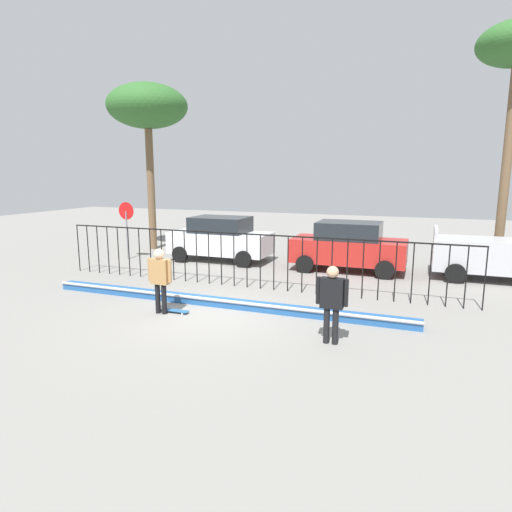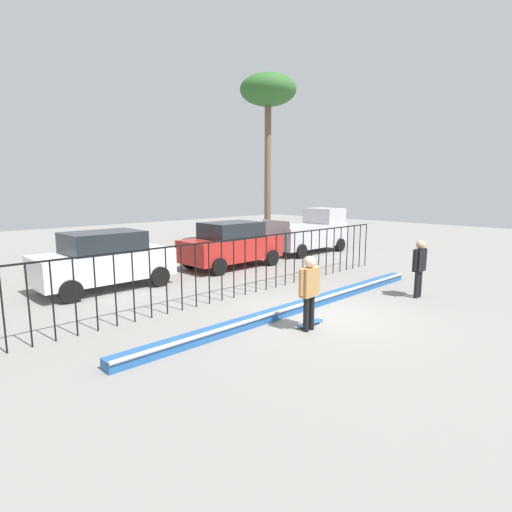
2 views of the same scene
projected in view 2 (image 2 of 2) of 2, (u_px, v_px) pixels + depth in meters
ground_plane at (322, 316)px, 10.61m from camera, size 60.00×60.00×0.00m
bowl_coping_ledge at (301, 306)px, 11.09m from camera, size 11.00×0.41×0.27m
perimeter_fence at (245, 260)px, 12.51m from camera, size 14.04×0.04×1.80m
skateboarder at (309, 286)px, 9.35m from camera, size 0.71×0.27×1.76m
skateboard at (311, 323)px, 9.85m from camera, size 0.80×0.20×0.07m
camera_operator at (419, 263)px, 12.24m from camera, size 0.71×0.27×1.76m
parked_car_white at (104, 260)px, 13.32m from camera, size 4.30×2.12×1.90m
parked_car_red at (231, 244)px, 17.04m from camera, size 4.30×2.12×1.90m
pickup_truck at (310, 232)px, 21.09m from camera, size 4.70×2.12×2.24m
palm_tree_tall at (268, 95)px, 22.01m from camera, size 3.06×3.06×9.39m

